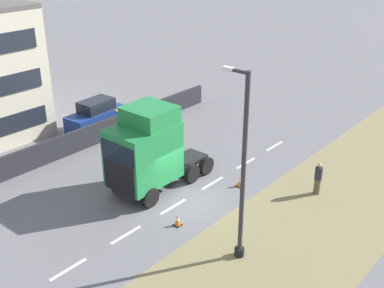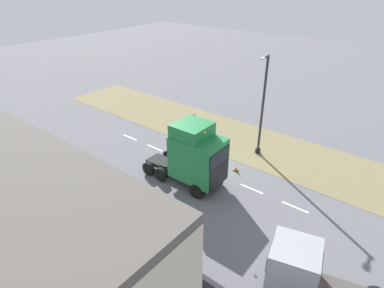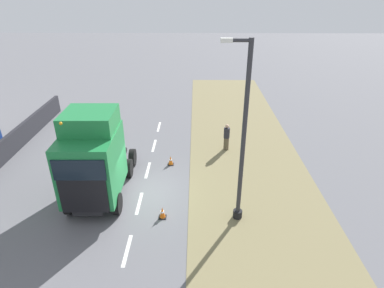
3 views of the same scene
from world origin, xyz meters
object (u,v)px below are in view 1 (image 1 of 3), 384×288
Objects in this scene: lorry_cab at (147,151)px; traffic_cone_lead at (178,220)px; lamp_post at (242,180)px; traffic_cone_trailing at (239,182)px; parked_car at (96,116)px; pedestrian at (318,179)px.

lorry_cab is 4.17m from traffic_cone_lead.
traffic_cone_trailing is at bearing -54.79° from lamp_post.
lamp_post reaches higher than traffic_cone_lead.
parked_car is 12.96m from traffic_cone_lead.
lamp_post reaches higher than lorry_cab.
lorry_cab is 10.92× the size of traffic_cone_trailing.
parked_car is at bearing 7.62° from pedestrian.
lamp_post reaches higher than traffic_cone_trailing.
lorry_cab is 7.11m from lamp_post.
lorry_cab reaches higher than pedestrian.
lamp_post reaches higher than pedestrian.
traffic_cone_lead is 4.95m from traffic_cone_trailing.
traffic_cone_lead is at bearing 156.74° from lorry_cab.
lorry_cab is 1.44× the size of parked_car.
lorry_cab is 5.34m from traffic_cone_trailing.
lorry_cab reaches higher than traffic_cone_trailing.
traffic_cone_trailing is (3.46, -4.91, -3.43)m from lamp_post.
lorry_cab is 3.51× the size of pedestrian.
traffic_cone_lead is at bearing 153.15° from parked_car.
lamp_post is at bearing 89.31° from pedestrian.
lorry_cab reaches higher than parked_car.
traffic_cone_lead is at bearing 0.75° from lamp_post.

